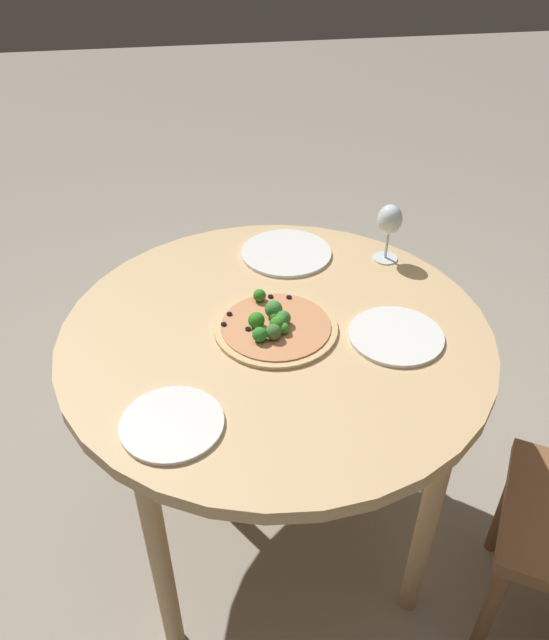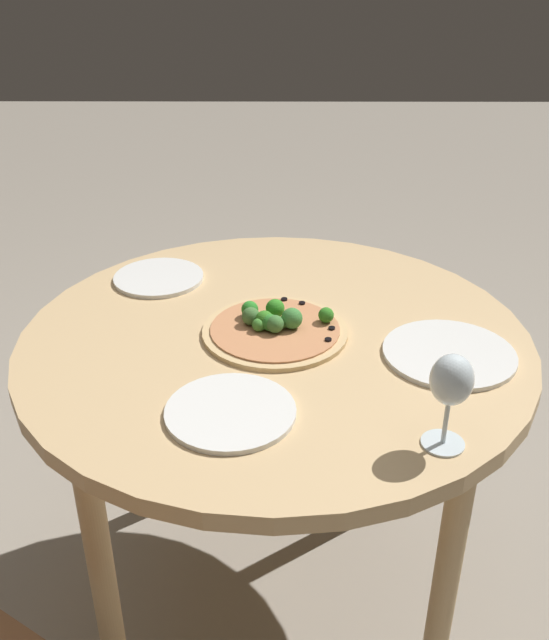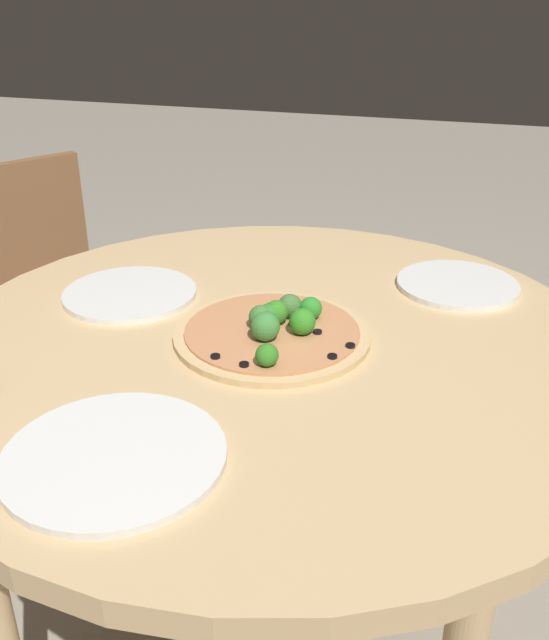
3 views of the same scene
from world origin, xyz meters
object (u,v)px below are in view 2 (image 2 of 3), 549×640
(plate_far, at_px, (159,278))
(wine_glass, at_px, (451,383))
(pizza, at_px, (275,326))
(plate_side, at_px, (230,411))
(plate_near, at_px, (449,353))

(plate_far, bearing_deg, wine_glass, 41.78)
(plate_far, bearing_deg, pizza, 47.73)
(wine_glass, height_order, plate_side, wine_glass)
(pizza, relative_size, plate_near, 1.16)
(pizza, xyz_separation_m, plate_far, (-0.25, -0.28, -0.01))
(wine_glass, bearing_deg, pizza, -143.10)
(wine_glass, height_order, plate_near, wine_glass)
(plate_near, bearing_deg, pizza, -104.98)
(plate_near, bearing_deg, plate_far, -119.02)
(pizza, relative_size, wine_glass, 1.79)
(pizza, distance_m, plate_side, 0.29)
(pizza, relative_size, plate_far, 1.41)
(wine_glass, distance_m, plate_side, 0.38)
(plate_far, distance_m, plate_side, 0.57)
(wine_glass, bearing_deg, plate_side, -103.03)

